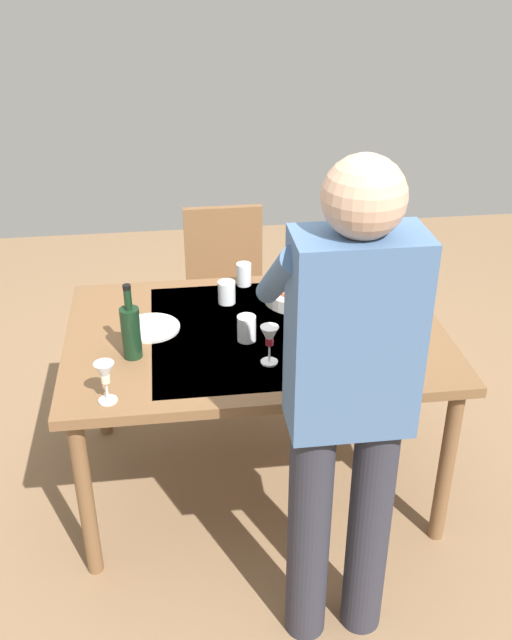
{
  "coord_description": "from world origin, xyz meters",
  "views": [
    {
      "loc": [
        0.32,
        2.46,
        2.19
      ],
      "look_at": [
        0.0,
        0.0,
        0.81
      ],
      "focal_mm": 40.75,
      "sensor_mm": 36.0,
      "label": 1
    }
  ],
  "objects_px": {
    "wine_glass_left": "(105,375)",
    "water_cup_near_right": "(244,274)",
    "dinner_plate_far": "(151,328)",
    "dinner_plate_near": "(326,352)",
    "water_cup_near_left": "(227,292)",
    "water_cup_far_left": "(247,328)",
    "dining_table": "(256,347)",
    "chair_near": "(226,285)",
    "person_server": "(347,395)",
    "wine_bottle": "(131,331)",
    "wine_glass_right": "(269,338)",
    "serving_bowl_pasta": "(299,293)"
  },
  "relations": [
    {
      "from": "person_server",
      "to": "dinner_plate_far",
      "type": "bearing_deg",
      "value": -54.92
    },
    {
      "from": "wine_bottle",
      "to": "dinner_plate_far",
      "type": "height_order",
      "value": "wine_bottle"
    },
    {
      "from": "dining_table",
      "to": "wine_glass_left",
      "type": "bearing_deg",
      "value": 36.03
    },
    {
      "from": "dining_table",
      "to": "water_cup_near_right",
      "type": "distance_m",
      "value": 0.44
    },
    {
      "from": "water_cup_near_left",
      "to": "water_cup_near_right",
      "type": "xyz_separation_m",
      "value": [
        -0.09,
        -0.16,
        0.0
      ]
    },
    {
      "from": "dining_table",
      "to": "wine_glass_left",
      "type": "relative_size",
      "value": 9.88
    },
    {
      "from": "water_cup_near_left",
      "to": "water_cup_far_left",
      "type": "xyz_separation_m",
      "value": [
        -0.05,
        0.32,
        0.0
      ]
    },
    {
      "from": "person_server",
      "to": "water_cup_near_right",
      "type": "height_order",
      "value": "person_server"
    },
    {
      "from": "chair_near",
      "to": "water_cup_near_right",
      "type": "relative_size",
      "value": 8.98
    },
    {
      "from": "wine_glass_right",
      "to": "dinner_plate_near",
      "type": "bearing_deg",
      "value": -170.24
    },
    {
      "from": "serving_bowl_pasta",
      "to": "dinner_plate_near",
      "type": "distance_m",
      "value": 0.44
    },
    {
      "from": "water_cup_near_right",
      "to": "chair_near",
      "type": "bearing_deg",
      "value": -84.7
    },
    {
      "from": "dinner_plate_far",
      "to": "water_cup_near_right",
      "type": "bearing_deg",
      "value": -139.73
    },
    {
      "from": "person_server",
      "to": "wine_glass_left",
      "type": "relative_size",
      "value": 11.19
    },
    {
      "from": "wine_glass_right",
      "to": "dinner_plate_far",
      "type": "distance_m",
      "value": 0.54
    },
    {
      "from": "dining_table",
      "to": "dinner_plate_near",
      "type": "bearing_deg",
      "value": 140.46
    },
    {
      "from": "water_cup_far_left",
      "to": "serving_bowl_pasta",
      "type": "relative_size",
      "value": 0.34
    },
    {
      "from": "wine_glass_left",
      "to": "wine_glass_right",
      "type": "relative_size",
      "value": 1.0
    },
    {
      "from": "wine_bottle",
      "to": "dinner_plate_far",
      "type": "relative_size",
      "value": 1.29
    },
    {
      "from": "water_cup_near_left",
      "to": "serving_bowl_pasta",
      "type": "distance_m",
      "value": 0.31
    },
    {
      "from": "chair_near",
      "to": "water_cup_near_left",
      "type": "distance_m",
      "value": 0.69
    },
    {
      "from": "dining_table",
      "to": "chair_near",
      "type": "xyz_separation_m",
      "value": [
        0.04,
        -0.88,
        -0.16
      ]
    },
    {
      "from": "dinner_plate_near",
      "to": "dinner_plate_far",
      "type": "height_order",
      "value": "same"
    },
    {
      "from": "dinner_plate_far",
      "to": "dining_table",
      "type": "bearing_deg",
      "value": 170.49
    },
    {
      "from": "dinner_plate_far",
      "to": "dinner_plate_near",
      "type": "bearing_deg",
      "value": 157.72
    },
    {
      "from": "wine_glass_left",
      "to": "wine_glass_right",
      "type": "bearing_deg",
      "value": -163.61
    },
    {
      "from": "water_cup_far_left",
      "to": "serving_bowl_pasta",
      "type": "xyz_separation_m",
      "value": [
        -0.26,
        -0.31,
        -0.02
      ]
    },
    {
      "from": "wine_glass_right",
      "to": "dinner_plate_near",
      "type": "height_order",
      "value": "wine_glass_right"
    },
    {
      "from": "dining_table",
      "to": "water_cup_near_right",
      "type": "bearing_deg",
      "value": -90.16
    },
    {
      "from": "chair_near",
      "to": "wine_glass_right",
      "type": "height_order",
      "value": "chair_near"
    },
    {
      "from": "water_cup_near_right",
      "to": "dinner_plate_far",
      "type": "distance_m",
      "value": 0.54
    },
    {
      "from": "wine_bottle",
      "to": "dinner_plate_far",
      "type": "xyz_separation_m",
      "value": [
        -0.07,
        -0.2,
        -0.1
      ]
    },
    {
      "from": "water_cup_far_left",
      "to": "dinner_plate_far",
      "type": "height_order",
      "value": "water_cup_far_left"
    },
    {
      "from": "wine_bottle",
      "to": "wine_glass_left",
      "type": "distance_m",
      "value": 0.29
    },
    {
      "from": "serving_bowl_pasta",
      "to": "dinner_plate_far",
      "type": "bearing_deg",
      "value": 15.59
    },
    {
      "from": "chair_near",
      "to": "wine_bottle",
      "type": "distance_m",
      "value": 1.15
    },
    {
      "from": "wine_glass_right",
      "to": "serving_bowl_pasta",
      "type": "distance_m",
      "value": 0.52
    },
    {
      "from": "chair_near",
      "to": "water_cup_near_left",
      "type": "relative_size",
      "value": 9.38
    },
    {
      "from": "person_server",
      "to": "wine_glass_right",
      "type": "height_order",
      "value": "person_server"
    },
    {
      "from": "water_cup_far_left",
      "to": "dining_table",
      "type": "bearing_deg",
      "value": -125.24
    },
    {
      "from": "wine_glass_right",
      "to": "dinner_plate_far",
      "type": "bearing_deg",
      "value": -35.36
    },
    {
      "from": "wine_glass_left",
      "to": "water_cup_near_right",
      "type": "relative_size",
      "value": 1.49
    },
    {
      "from": "dining_table",
      "to": "chair_near",
      "type": "bearing_deg",
      "value": -87.29
    },
    {
      "from": "wine_glass_right",
      "to": "serving_bowl_pasta",
      "type": "relative_size",
      "value": 0.5
    },
    {
      "from": "wine_glass_right",
      "to": "dinner_plate_far",
      "type": "xyz_separation_m",
      "value": [
        0.43,
        -0.31,
        -0.1
      ]
    },
    {
      "from": "dinner_plate_far",
      "to": "wine_glass_right",
      "type": "bearing_deg",
      "value": 144.64
    },
    {
      "from": "dinner_plate_near",
      "to": "dinner_plate_far",
      "type": "relative_size",
      "value": 1.0
    },
    {
      "from": "wine_glass_right",
      "to": "serving_bowl_pasta",
      "type": "bearing_deg",
      "value": -112.39
    },
    {
      "from": "chair_near",
      "to": "wine_bottle",
      "type": "height_order",
      "value": "wine_bottle"
    },
    {
      "from": "person_server",
      "to": "wine_bottle",
      "type": "height_order",
      "value": "person_server"
    }
  ]
}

